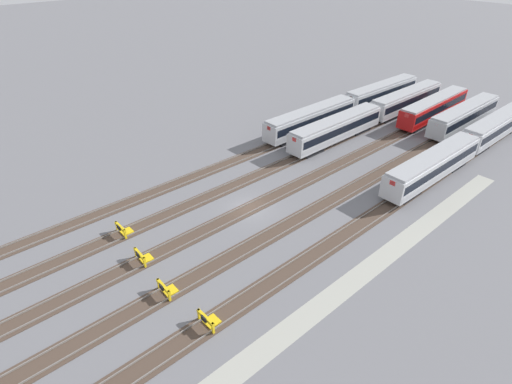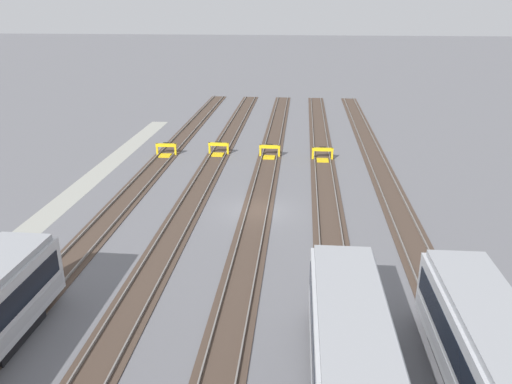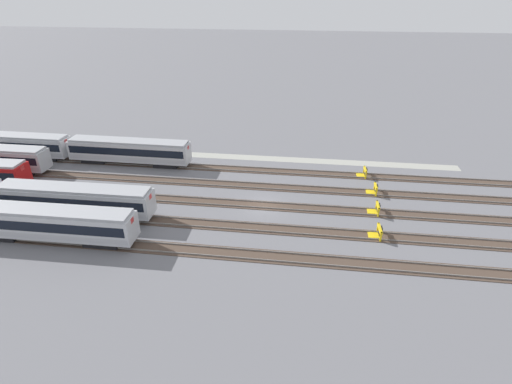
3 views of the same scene
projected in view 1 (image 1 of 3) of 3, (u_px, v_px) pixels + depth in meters
The scene contains 19 objects.
ground_plane at pixel (250, 208), 44.68m from camera, with size 400.00×400.00×0.00m, color slate.
service_walkway at pixel (356, 279), 35.43m from camera, with size 54.00×2.00×0.01m, color #9E9E93.
rail_track_nearest at pixel (318, 253), 38.28m from camera, with size 90.00×2.23×0.21m.
rail_track_near_inner at pixel (281, 229), 41.47m from camera, with size 90.00×2.23×0.21m.
rail_track_middle at pixel (250, 208), 44.66m from camera, with size 90.00×2.24×0.21m.
rail_track_far_inner at pixel (223, 190), 47.85m from camera, with size 90.00×2.23×0.21m.
rail_track_farthest at pixel (199, 175), 51.04m from camera, with size 90.00×2.23×0.21m.
subway_car_front_row_leftmost at pixel (464, 116), 62.71m from camera, with size 18.00×2.86×3.70m.
subway_car_front_row_left_inner at pixel (434, 108), 65.77m from camera, with size 18.06×3.27×3.70m.
subway_car_front_row_centre at pixel (311, 119), 61.64m from camera, with size 18.03×3.00×3.70m.
subway_car_front_row_right_inner at pixel (433, 166), 48.91m from camera, with size 18.03×3.02×3.70m.
subway_car_front_row_rightmost at pixel (382, 93), 72.27m from camera, with size 18.04×3.11×3.70m.
subway_car_back_row_leftmost at pixel (336, 129), 58.48m from camera, with size 18.02×2.98×3.70m.
subway_car_back_row_centre at pixel (497, 126), 59.30m from camera, with size 18.02×2.94×3.70m.
subway_car_back_row_rightmost at pixel (406, 100), 68.93m from camera, with size 18.00×2.87×3.70m.
bumper_stop_nearest_track at pixel (208, 320), 30.93m from camera, with size 1.37×2.01×1.22m.
bumper_stop_near_inner_track at pixel (167, 289), 33.69m from camera, with size 1.35×2.00×1.22m.
bumper_stop_middle_track at pixel (143, 257), 37.11m from camera, with size 1.36×2.00×1.22m.
bumper_stop_far_inner_track at pixel (123, 230), 40.57m from camera, with size 1.36×2.01×1.22m.
Camera 1 is at (-23.68, -28.11, 25.48)m, focal length 28.00 mm.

